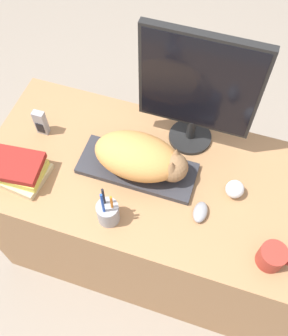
% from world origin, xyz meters
% --- Properties ---
extents(ground_plane, '(12.00, 12.00, 0.00)m').
position_xyz_m(ground_plane, '(0.00, 0.00, 0.00)').
color(ground_plane, gray).
extents(desk, '(1.37, 0.65, 0.77)m').
position_xyz_m(desk, '(0.00, 0.33, 0.38)').
color(desk, '#9E7047').
rests_on(desk, ground_plane).
extents(keyboard, '(0.46, 0.18, 0.02)m').
position_xyz_m(keyboard, '(-0.07, 0.33, 0.78)').
color(keyboard, '#2D2D33').
rests_on(keyboard, desk).
extents(cat, '(0.36, 0.20, 0.15)m').
position_xyz_m(cat, '(-0.05, 0.33, 0.87)').
color(cat, '#D18C47').
rests_on(cat, keyboard).
extents(monitor, '(0.43, 0.17, 0.53)m').
position_xyz_m(monitor, '(0.09, 0.54, 1.06)').
color(monitor, black).
rests_on(monitor, desk).
extents(computer_mouse, '(0.05, 0.09, 0.03)m').
position_xyz_m(computer_mouse, '(0.21, 0.22, 0.79)').
color(computer_mouse, gray).
rests_on(computer_mouse, desk).
extents(coffee_mug, '(0.12, 0.09, 0.08)m').
position_xyz_m(coffee_mug, '(0.48, 0.13, 0.81)').
color(coffee_mug, '#9E2D23').
rests_on(coffee_mug, desk).
extents(pen_cup, '(0.08, 0.08, 0.21)m').
position_xyz_m(pen_cup, '(-0.10, 0.10, 0.82)').
color(pen_cup, '#939399').
rests_on(pen_cup, desk).
extents(baseball, '(0.07, 0.07, 0.07)m').
position_xyz_m(baseball, '(0.31, 0.35, 0.80)').
color(baseball, silver).
rests_on(baseball, desk).
extents(phone, '(0.05, 0.03, 0.12)m').
position_xyz_m(phone, '(-0.50, 0.39, 0.83)').
color(phone, '#99999E').
rests_on(phone, desk).
extents(book_stack, '(0.22, 0.18, 0.09)m').
position_xyz_m(book_stack, '(-0.49, 0.17, 0.81)').
color(book_stack, '#C6B284').
rests_on(book_stack, desk).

